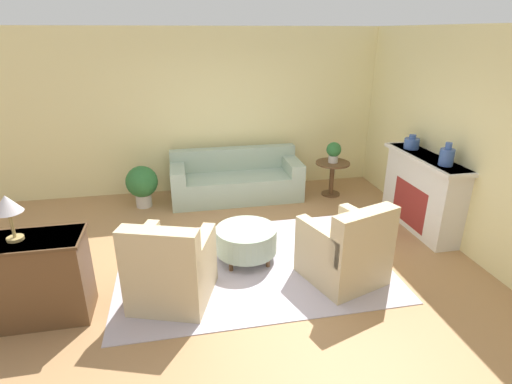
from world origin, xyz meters
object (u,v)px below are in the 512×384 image
(armchair_right, at_px, (346,252))
(dresser, at_px, (26,279))
(armchair_left, at_px, (171,271))
(vase_mantel_far, at_px, (447,156))
(potted_plant_floor, at_px, (142,183))
(couch, at_px, (236,181))
(side_table, at_px, (332,172))
(ottoman_table, at_px, (246,240))
(table_lamp, at_px, (7,206))
(vase_mantel_near, at_px, (412,143))
(potted_plant_on_side_table, at_px, (334,151))

(armchair_right, xyz_separation_m, dresser, (-3.36, -0.01, 0.09))
(armchair_left, xyz_separation_m, dresser, (-1.39, -0.01, 0.09))
(vase_mantel_far, xyz_separation_m, potted_plant_floor, (-4.01, 1.99, -0.82))
(couch, bearing_deg, potted_plant_floor, -176.81)
(side_table, bearing_deg, dresser, -148.64)
(couch, bearing_deg, ottoman_table, -95.11)
(side_table, bearing_deg, armchair_right, -107.82)
(side_table, bearing_deg, vase_mantel_far, -67.40)
(ottoman_table, height_order, table_lamp, table_lamp)
(couch, xyz_separation_m, ottoman_table, (-0.19, -2.07, -0.02))
(ottoman_table, relative_size, vase_mantel_far, 2.52)
(ottoman_table, height_order, side_table, side_table)
(couch, height_order, potted_plant_floor, couch)
(ottoman_table, xyz_separation_m, table_lamp, (-2.31, -0.68, 0.96))
(vase_mantel_near, bearing_deg, ottoman_table, -162.93)
(armchair_right, bearing_deg, ottoman_table, 147.32)
(armchair_right, bearing_deg, vase_mantel_far, 22.79)
(potted_plant_on_side_table, bearing_deg, vase_mantel_far, -67.40)
(armchair_right, xyz_separation_m, potted_plant_floor, (-2.43, 2.66, 0.03))
(side_table, bearing_deg, potted_plant_on_side_table, -135.00)
(table_lamp, bearing_deg, vase_mantel_near, 16.76)
(armchair_left, bearing_deg, side_table, 42.25)
(ottoman_table, bearing_deg, side_table, 45.03)
(dresser, xyz_separation_m, vase_mantel_far, (4.95, 0.68, 0.76))
(ottoman_table, relative_size, potted_plant_on_side_table, 2.16)
(couch, distance_m, armchair_right, 2.88)
(vase_mantel_far, xyz_separation_m, table_lamp, (-4.95, -0.68, 0.02))
(vase_mantel_near, bearing_deg, potted_plant_on_side_table, 126.40)
(couch, height_order, armchair_left, armchair_left)
(armchair_left, bearing_deg, armchair_right, -0.00)
(armchair_right, height_order, vase_mantel_near, vase_mantel_near)
(couch, height_order, vase_mantel_far, vase_mantel_far)
(armchair_right, bearing_deg, table_lamp, -179.81)
(armchair_left, height_order, table_lamp, table_lamp)
(dresser, xyz_separation_m, potted_plant_on_side_table, (4.17, 2.54, 0.34))
(armchair_right, height_order, potted_plant_floor, armchair_right)
(couch, relative_size, ottoman_table, 2.88)
(armchair_right, height_order, dresser, armchair_right)
(couch, xyz_separation_m, vase_mantel_far, (2.45, -2.08, 0.91))
(armchair_left, bearing_deg, ottoman_table, 35.86)
(table_lamp, bearing_deg, couch, 47.81)
(armchair_left, bearing_deg, potted_plant_on_side_table, 42.25)
(vase_mantel_near, bearing_deg, armchair_right, -137.05)
(dresser, xyz_separation_m, table_lamp, (-0.00, 0.00, 0.78))
(vase_mantel_far, relative_size, table_lamp, 0.67)
(ottoman_table, height_order, potted_plant_floor, potted_plant_floor)
(armchair_left, distance_m, side_table, 3.76)
(vase_mantel_far, bearing_deg, armchair_left, -169.38)
(couch, height_order, potted_plant_on_side_table, potted_plant_on_side_table)
(armchair_left, relative_size, dresser, 0.86)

